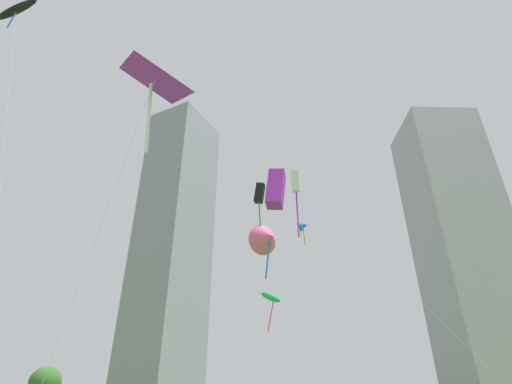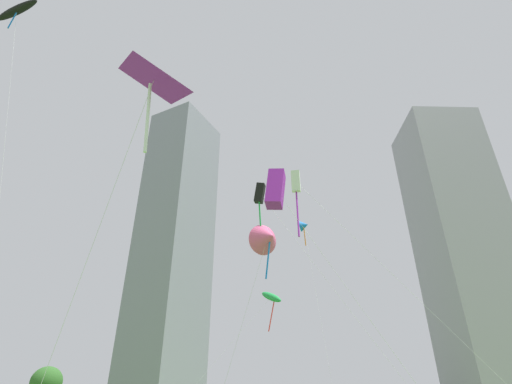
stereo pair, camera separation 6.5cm
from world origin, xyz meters
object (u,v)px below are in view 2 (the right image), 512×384
kite_flying_2 (304,226)px  distant_highrise_0 (174,249)px  kite_flying_1 (276,189)px  kite_flying_3 (268,238)px  park_tree_0 (46,383)px  distant_highrise_1 (466,251)px  kite_flying_8 (271,297)px  kite_flying_7 (154,82)px  kite_flying_0 (297,185)px  kite_flying_6 (17,11)px  kite_flying_4 (260,195)px

kite_flying_2 → distant_highrise_0: size_ratio=0.22×
kite_flying_1 → kite_flying_2: kite_flying_2 is taller
kite_flying_2 → kite_flying_3: kite_flying_2 is taller
park_tree_0 → distant_highrise_1: size_ratio=0.07×
kite_flying_1 → kite_flying_2: (-0.39, 27.04, 10.63)m
kite_flying_1 → park_tree_0: 39.95m
kite_flying_1 → kite_flying_8: bearing=99.3°
kite_flying_7 → kite_flying_8: bearing=92.0°
kite_flying_1 → park_tree_0: bearing=137.1°
kite_flying_0 → kite_flying_8: kite_flying_0 is taller
kite_flying_3 → kite_flying_7: bearing=-94.7°
kite_flying_3 → kite_flying_6: 29.26m
kite_flying_2 → distant_highrise_1: distant_highrise_1 is taller
kite_flying_3 → kite_flying_8: 16.72m
kite_flying_6 → kite_flying_7: kite_flying_6 is taller
kite_flying_0 → kite_flying_8: (-4.55, 18.69, -1.67)m
kite_flying_6 → kite_flying_4: bearing=15.9°
kite_flying_0 → kite_flying_1: size_ratio=1.28×
kite_flying_3 → kite_flying_6: kite_flying_6 is taller
kite_flying_1 → kite_flying_7: bearing=-111.2°
kite_flying_1 → park_tree_0: kite_flying_1 is taller
kite_flying_7 → distant_highrise_0: distant_highrise_0 is taller
kite_flying_4 → distant_highrise_1: size_ratio=0.15×
kite_flying_2 → kite_flying_6: size_ratio=0.68×
kite_flying_2 → kite_flying_4: 20.41m
distant_highrise_1 → distant_highrise_0: bearing=-178.8°
kite_flying_3 → distant_highrise_0: (-45.34, 92.27, 38.98)m
kite_flying_0 → kite_flying_1: kite_flying_0 is taller
kite_flying_3 → kite_flying_6: bearing=-164.7°
kite_flying_1 → kite_flying_4: bearing=105.2°
kite_flying_7 → kite_flying_2: bearing=85.9°
kite_flying_4 → kite_flying_8: kite_flying_4 is taller
kite_flying_4 → kite_flying_8: size_ratio=1.16×
kite_flying_1 → distant_highrise_1: (47.09, 122.64, 41.19)m
park_tree_0 → kite_flying_8: bearing=-6.3°
kite_flying_8 → kite_flying_2: bearing=38.8°
distant_highrise_1 → kite_flying_2: bearing=-128.8°
kite_flying_4 → distant_highrise_1: bearing=66.8°
kite_flying_2 → kite_flying_8: bearing=-141.2°
kite_flying_1 → kite_flying_3: bearing=102.0°
kite_flying_2 → park_tree_0: kite_flying_2 is taller
kite_flying_0 → kite_flying_8: 19.31m
kite_flying_6 → kite_flying_7: size_ratio=2.76×
kite_flying_1 → kite_flying_2: size_ratio=0.54×
kite_flying_8 → park_tree_0: kite_flying_8 is taller
kite_flying_3 → park_tree_0: 34.10m
kite_flying_4 → kite_flying_6: (-19.92, -5.68, 16.96)m
kite_flying_7 → distant_highrise_0: bearing=112.4°
kite_flying_1 → kite_flying_3: size_ratio=0.92×
kite_flying_1 → distant_highrise_1: bearing=69.0°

